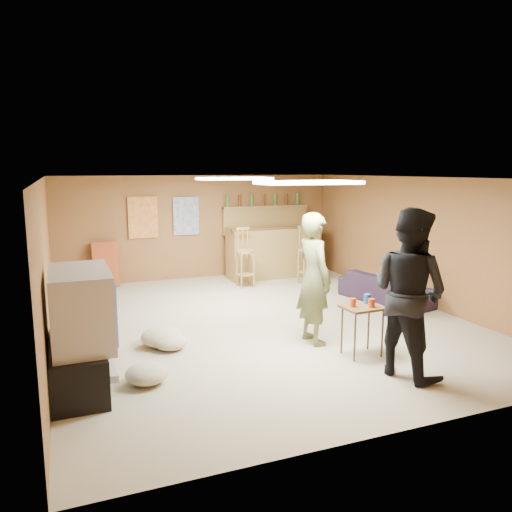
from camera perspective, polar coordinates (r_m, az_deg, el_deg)
name	(u,v)px	position (r m, az deg, el deg)	size (l,w,h in m)	color
ground	(261,322)	(7.78, 0.55, -7.51)	(7.00, 7.00, 0.00)	tan
ceiling	(261,178)	(7.42, 0.58, 8.91)	(6.00, 7.00, 0.02)	silver
wall_back	(200,227)	(10.81, -6.48, 3.32)	(6.00, 0.02, 2.20)	brown
wall_front	(413,313)	(4.56, 17.54, -6.20)	(6.00, 0.02, 2.20)	brown
wall_left	(46,266)	(6.98, -22.88, -1.01)	(0.02, 7.00, 2.20)	brown
wall_right	(421,241)	(9.08, 18.38, 1.62)	(0.02, 7.00, 2.20)	brown
tv_stand	(78,367)	(5.76, -19.71, -11.85)	(0.55, 1.30, 0.50)	black
dvd_box	(100,373)	(5.80, -17.43, -12.61)	(0.35, 0.50, 0.08)	#B2B2B7
tv_body	(81,307)	(5.56, -19.37, -5.55)	(0.60, 1.10, 0.80)	#B2B2B7
tv_screen	(112,304)	(5.58, -16.18, -5.33)	(0.02, 0.95, 0.65)	navy
bar_counter	(273,252)	(10.87, 2.00, 0.48)	(2.00, 0.60, 1.10)	olive
bar_lip	(278,228)	(10.57, 2.56, 3.22)	(2.10, 0.12, 0.05)	#462D16
bar_shelf	(266,207)	(11.17, 1.10, 5.64)	(2.00, 0.18, 0.05)	olive
bar_backing	(265,220)	(11.21, 1.06, 4.12)	(2.00, 0.14, 0.60)	olive
poster_left	(143,218)	(10.50, -12.79, 4.31)	(0.60, 0.03, 0.85)	#BF3F26
poster_right	(186,216)	(10.68, -8.00, 4.55)	(0.55, 0.03, 0.80)	#334C99
folding_chair_stack	(105,265)	(10.37, -16.83, -0.96)	(0.50, 0.14, 0.90)	#A53E1E
ceiling_panel_front	(308,182)	(6.06, 6.00, 8.36)	(1.20, 0.60, 0.04)	white
ceiling_panel_back	(234,179)	(8.55, -2.50, 8.83)	(1.20, 0.60, 0.04)	white
person_olive	(314,278)	(6.72, 6.63, -2.56)	(0.65, 0.42, 1.77)	#60653A
person_black	(409,293)	(5.87, 17.07, -4.03)	(0.93, 0.73, 1.92)	black
sofa	(386,288)	(9.14, 14.61, -3.54)	(1.73, 0.68, 0.51)	black
tray_table	(362,331)	(6.48, 12.01, -8.37)	(0.49, 0.39, 0.64)	#462D16
cup_red_near	(353,303)	(6.32, 11.03, -5.25)	(0.08, 0.08, 0.11)	#BC330C
cup_red_far	(372,303)	(6.36, 13.06, -5.25)	(0.08, 0.08, 0.11)	#BC330C
cup_blue	(367,299)	(6.52, 12.60, -4.80)	(0.09, 0.09, 0.12)	#154695
bar_stool_left	(245,256)	(9.91, -1.22, -0.04)	(0.39, 0.39, 1.24)	olive
bar_stool_right	(307,253)	(10.23, 5.86, 0.38)	(0.41, 0.41, 1.29)	olive
cushion_near_tv	(162,337)	(6.85, -10.73, -9.04)	(0.55, 0.55, 0.25)	tan
cushion_mid	(171,342)	(6.71, -9.74, -9.68)	(0.43, 0.43, 0.19)	tan
cushion_far	(147,374)	(5.76, -12.38, -13.01)	(0.48, 0.48, 0.21)	tan
bottle_row	(263,200)	(11.12, 0.86, 6.43)	(1.76, 0.08, 0.26)	#3F7233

